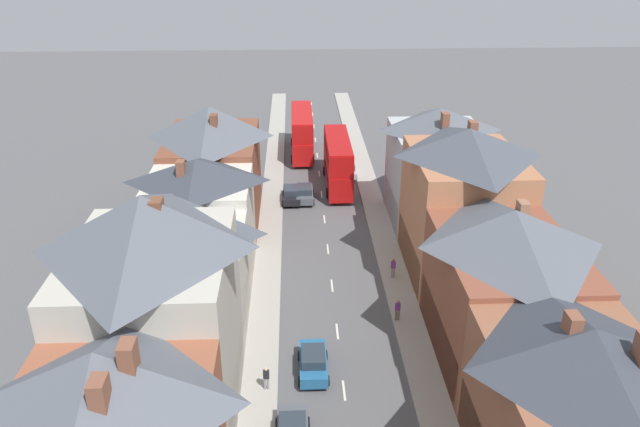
% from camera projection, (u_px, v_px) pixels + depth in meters
% --- Properties ---
extents(pavement_left, '(2.20, 104.00, 0.14)m').
position_uv_depth(pavement_left, '(270.00, 239.00, 55.48)').
color(pavement_left, '#A8A399').
rests_on(pavement_left, ground).
extents(pavement_right, '(2.20, 104.00, 0.14)m').
position_uv_depth(pavement_right, '(383.00, 237.00, 55.87)').
color(pavement_right, '#A8A399').
rests_on(pavement_right, ground).
extents(centre_line_dashes, '(0.14, 97.80, 0.01)m').
position_uv_depth(centre_line_dashes, '(328.00, 249.00, 53.89)').
color(centre_line_dashes, silver).
rests_on(centre_line_dashes, ground).
extents(terrace_row_left, '(8.00, 59.66, 13.75)m').
position_uv_depth(terrace_row_left, '(160.00, 324.00, 33.75)').
color(terrace_row_left, brown).
rests_on(terrace_row_left, ground).
extents(terrace_row_right, '(8.00, 58.26, 12.11)m').
position_uv_depth(terrace_row_right, '(524.00, 316.00, 35.54)').
color(terrace_row_right, '#ADB2B7').
rests_on(terrace_row_right, ground).
extents(double_decker_bus_lead, '(2.74, 10.80, 5.30)m').
position_uv_depth(double_decker_bus_lead, '(338.00, 161.00, 65.58)').
color(double_decker_bus_lead, '#B70F0F').
rests_on(double_decker_bus_lead, ground).
extents(double_decker_bus_mid_street, '(2.74, 10.80, 5.30)m').
position_uv_depth(double_decker_bus_mid_street, '(302.00, 132.00, 74.83)').
color(double_decker_bus_mid_street, red).
rests_on(double_decker_bus_mid_street, ground).
extents(car_near_blue, '(1.90, 4.00, 1.64)m').
position_uv_depth(car_near_blue, '(313.00, 362.00, 38.77)').
color(car_near_blue, '#236093').
rests_on(car_near_blue, ground).
extents(car_parked_right_a, '(1.90, 4.46, 1.59)m').
position_uv_depth(car_parked_right_a, '(347.00, 169.00, 69.21)').
color(car_parked_right_a, '#B7BABF').
rests_on(car_parked_right_a, ground).
extents(car_mid_white, '(1.90, 4.07, 1.60)m').
position_uv_depth(car_mid_white, '(292.00, 194.00, 62.79)').
color(car_mid_white, black).
rests_on(car_mid_white, ground).
extents(car_far_grey, '(1.90, 4.16, 1.61)m').
position_uv_depth(car_far_grey, '(305.00, 193.00, 63.01)').
color(car_far_grey, '#4C515B').
rests_on(car_far_grey, ground).
extents(pedestrian_mid_left, '(0.36, 0.22, 1.61)m').
position_uv_depth(pedestrian_mid_left, '(266.00, 377.00, 37.13)').
color(pedestrian_mid_left, gray).
rests_on(pedestrian_mid_left, pavement_left).
extents(pedestrian_mid_right, '(0.36, 0.22, 1.61)m').
position_uv_depth(pedestrian_mid_right, '(398.00, 309.00, 43.67)').
color(pedestrian_mid_right, brown).
rests_on(pedestrian_mid_right, pavement_right).
extents(pedestrian_far_left, '(0.36, 0.22, 1.61)m').
position_uv_depth(pedestrian_far_left, '(393.00, 267.00, 49.01)').
color(pedestrian_far_left, gray).
rests_on(pedestrian_far_left, pavement_right).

